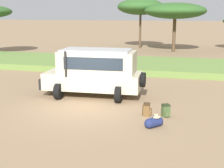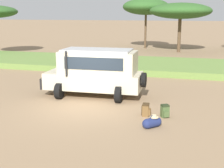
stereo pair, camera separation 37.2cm
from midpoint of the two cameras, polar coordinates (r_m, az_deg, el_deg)
ground_plane at (r=14.10m, az=-4.56°, el=-4.59°), size 320.00×320.00×0.00m
grass_bank at (r=24.80m, az=4.65°, el=3.57°), size 120.00×7.00×0.44m
safari_vehicle at (r=15.98m, az=-2.33°, el=2.32°), size 5.40×2.89×2.44m
backpack_beside_front_wheel at (r=13.19m, az=7.05°, el=-4.73°), size 0.40×0.38×0.53m
backpack_cluster_center at (r=13.15m, az=10.47°, el=-4.90°), size 0.40×0.43×0.53m
duffel_bag_low_black_case at (r=11.94m, az=8.21°, el=-6.99°), size 0.68×0.71×0.48m
acacia_tree_centre_back at (r=38.23m, az=6.53°, el=13.85°), size 5.51×5.79×5.88m
acacia_tree_right_mid at (r=34.89m, az=12.71°, el=12.90°), size 6.60×5.88×5.27m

